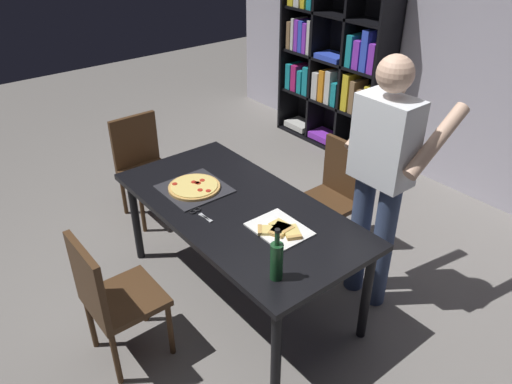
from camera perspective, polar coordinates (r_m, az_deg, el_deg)
ground_plane at (r=3.72m, az=-1.84°, el=-11.38°), size 12.00×12.00×0.00m
back_wall at (r=4.90m, az=23.89°, el=15.44°), size 6.40×0.10×2.80m
dining_table at (r=3.30m, az=-2.04°, el=-2.63°), size 1.82×0.91×0.75m
chair_near_camera at (r=3.06m, az=-16.47°, el=-11.28°), size 0.42×0.42×0.90m
chair_far_side at (r=3.93m, az=9.02°, el=0.12°), size 0.42×0.42×0.90m
chair_left_end at (r=4.43m, az=-12.93°, el=3.45°), size 0.42×0.42×0.90m
bookshelf at (r=5.64m, az=8.88°, el=14.67°), size 1.40×0.35×1.95m
person_serving_pizza at (r=3.24m, az=14.32°, el=2.21°), size 0.55×0.54×1.75m
pepperoni_pizza_on_tray at (r=3.46m, az=-7.11°, el=0.51°), size 0.42×0.42×0.04m
pizza_slices_on_towel at (r=3.02m, az=2.77°, el=-4.35°), size 0.36×0.29×0.03m
wine_bottle at (r=2.61m, az=2.39°, el=-7.83°), size 0.07×0.07×0.32m
kitchen_scissors at (r=3.20m, az=-6.59°, el=-2.43°), size 0.19×0.09×0.01m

